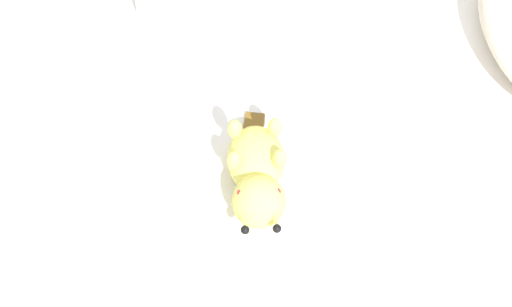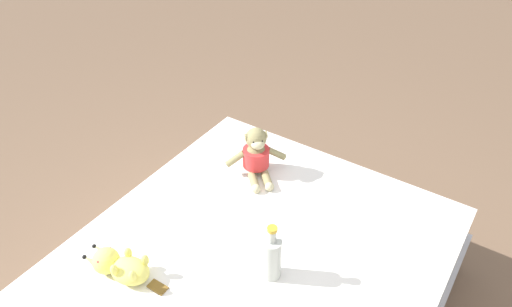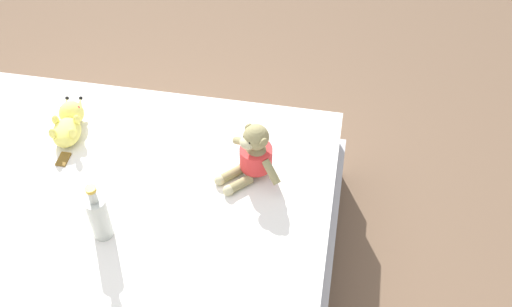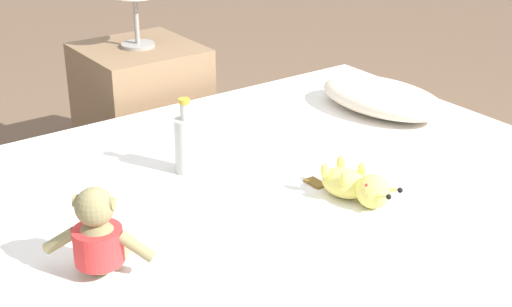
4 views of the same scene
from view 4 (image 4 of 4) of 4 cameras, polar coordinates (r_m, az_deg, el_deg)
name	(u,v)px [view 4 (image 4 of 4)]	position (r m, az deg, el deg)	size (l,w,h in m)	color
ground_plane	(256,274)	(2.61, 0.00, -9.07)	(16.00, 16.00, 0.00)	brown
bed	(256,223)	(2.51, 0.00, -5.29)	(1.35, 1.99, 0.40)	#B2B2B7
pillow	(382,97)	(2.90, 9.52, 4.19)	(0.57, 0.38, 0.11)	beige
plush_monkey	(99,237)	(1.88, -11.74, -6.20)	(0.26, 0.26, 0.24)	#8E8456
plush_yellow_creature	(357,186)	(2.22, 7.60, -2.42)	(0.33, 0.14, 0.10)	#EAE066
glass_bottle	(186,143)	(2.36, -5.32, 0.76)	(0.07, 0.07, 0.25)	#B7BCB2
nightstand	(142,109)	(3.29, -8.59, 3.34)	(0.47, 0.47, 0.55)	#846647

